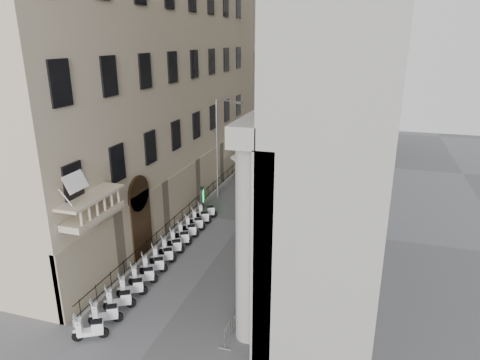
# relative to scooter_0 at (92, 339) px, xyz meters

# --- Properties ---
(far_building) EXTENTS (22.00, 10.00, 30.00)m
(far_building) POSITION_rel_scooter_0_xyz_m (3.00, 44.50, 15.00)
(far_building) COLOR #B6B3AC
(far_building) RESTS_ON ground
(iron_fence) EXTENTS (0.30, 28.00, 1.40)m
(iron_fence) POSITION_rel_scooter_0_xyz_m (-1.30, 14.50, 0.00)
(iron_fence) COLOR black
(iron_fence) RESTS_ON ground
(blue_awning) EXTENTS (1.60, 3.00, 3.00)m
(blue_awning) POSITION_rel_scooter_0_xyz_m (7.15, 22.50, 0.00)
(blue_awning) COLOR navy
(blue_awning) RESTS_ON ground
(flag) EXTENTS (1.00, 1.40, 8.20)m
(flag) POSITION_rel_scooter_0_xyz_m (-1.00, 1.50, 0.00)
(flag) COLOR #9E0C11
(flag) RESTS_ON ground
(scooter_0) EXTENTS (1.49, 1.17, 1.50)m
(scooter_0) POSITION_rel_scooter_0_xyz_m (0.00, 0.00, 0.00)
(scooter_0) COLOR white
(scooter_0) RESTS_ON ground
(scooter_1) EXTENTS (1.49, 1.17, 1.50)m
(scooter_1) POSITION_rel_scooter_0_xyz_m (0.00, 1.29, 0.00)
(scooter_1) COLOR white
(scooter_1) RESTS_ON ground
(scooter_2) EXTENTS (1.49, 1.17, 1.50)m
(scooter_2) POSITION_rel_scooter_0_xyz_m (0.00, 2.58, 0.00)
(scooter_2) COLOR white
(scooter_2) RESTS_ON ground
(scooter_3) EXTENTS (1.49, 1.17, 1.50)m
(scooter_3) POSITION_rel_scooter_0_xyz_m (0.00, 3.87, 0.00)
(scooter_3) COLOR white
(scooter_3) RESTS_ON ground
(scooter_4) EXTENTS (1.49, 1.17, 1.50)m
(scooter_4) POSITION_rel_scooter_0_xyz_m (0.00, 5.16, 0.00)
(scooter_4) COLOR white
(scooter_4) RESTS_ON ground
(scooter_5) EXTENTS (1.49, 1.17, 1.50)m
(scooter_5) POSITION_rel_scooter_0_xyz_m (0.00, 6.45, 0.00)
(scooter_5) COLOR white
(scooter_5) RESTS_ON ground
(scooter_6) EXTENTS (1.49, 1.17, 1.50)m
(scooter_6) POSITION_rel_scooter_0_xyz_m (0.00, 7.74, 0.00)
(scooter_6) COLOR white
(scooter_6) RESTS_ON ground
(scooter_7) EXTENTS (1.49, 1.17, 1.50)m
(scooter_7) POSITION_rel_scooter_0_xyz_m (0.00, 9.03, 0.00)
(scooter_7) COLOR white
(scooter_7) RESTS_ON ground
(scooter_8) EXTENTS (1.49, 1.17, 1.50)m
(scooter_8) POSITION_rel_scooter_0_xyz_m (0.00, 10.32, 0.00)
(scooter_8) COLOR white
(scooter_8) RESTS_ON ground
(scooter_9) EXTENTS (1.49, 1.17, 1.50)m
(scooter_9) POSITION_rel_scooter_0_xyz_m (0.00, 11.61, 0.00)
(scooter_9) COLOR white
(scooter_9) RESTS_ON ground
(scooter_10) EXTENTS (1.49, 1.17, 1.50)m
(scooter_10) POSITION_rel_scooter_0_xyz_m (0.00, 12.90, 0.00)
(scooter_10) COLOR white
(scooter_10) RESTS_ON ground
(scooter_11) EXTENTS (1.49, 1.17, 1.50)m
(scooter_11) POSITION_rel_scooter_0_xyz_m (0.00, 14.20, 0.00)
(scooter_11) COLOR white
(scooter_11) RESTS_ON ground
(scooter_12) EXTENTS (1.49, 1.17, 1.50)m
(scooter_12) POSITION_rel_scooter_0_xyz_m (0.00, 15.49, 0.00)
(scooter_12) COLOR white
(scooter_12) RESTS_ON ground
(barrier_0) EXTENTS (0.60, 2.40, 1.10)m
(barrier_0) POSITION_rel_scooter_0_xyz_m (6.47, 2.41, 0.00)
(barrier_0) COLOR #9EA1A5
(barrier_0) RESTS_ON ground
(barrier_1) EXTENTS (0.60, 2.40, 1.10)m
(barrier_1) POSITION_rel_scooter_0_xyz_m (6.47, 4.91, 0.00)
(barrier_1) COLOR #9EA1A5
(barrier_1) RESTS_ON ground
(barrier_2) EXTENTS (0.60, 2.40, 1.10)m
(barrier_2) POSITION_rel_scooter_0_xyz_m (6.47, 7.41, 0.00)
(barrier_2) COLOR #9EA1A5
(barrier_2) RESTS_ON ground
(barrier_3) EXTENTS (0.60, 2.40, 1.10)m
(barrier_3) POSITION_rel_scooter_0_xyz_m (6.47, 9.91, 0.00)
(barrier_3) COLOR #9EA1A5
(barrier_3) RESTS_ON ground
(barrier_4) EXTENTS (0.60, 2.40, 1.10)m
(barrier_4) POSITION_rel_scooter_0_xyz_m (6.47, 12.41, 0.00)
(barrier_4) COLOR #9EA1A5
(barrier_4) RESTS_ON ground
(barrier_5) EXTENTS (0.60, 2.40, 1.10)m
(barrier_5) POSITION_rel_scooter_0_xyz_m (6.47, 14.91, 0.00)
(barrier_5) COLOR #9EA1A5
(barrier_5) RESTS_ON ground
(barrier_6) EXTENTS (0.60, 2.40, 1.10)m
(barrier_6) POSITION_rel_scooter_0_xyz_m (6.47, 17.41, 0.00)
(barrier_6) COLOR #9EA1A5
(barrier_6) RESTS_ON ground
(barrier_7) EXTENTS (0.60, 2.40, 1.10)m
(barrier_7) POSITION_rel_scooter_0_xyz_m (6.47, 19.91, 0.00)
(barrier_7) COLOR #9EA1A5
(barrier_7) RESTS_ON ground
(security_tent) EXTENTS (3.86, 3.86, 3.14)m
(security_tent) POSITION_rel_scooter_0_xyz_m (0.74, 26.50, 2.62)
(security_tent) COLOR white
(security_tent) RESTS_ON ground
(street_lamp) EXTENTS (2.77, 1.31, 9.05)m
(street_lamp) POSITION_rel_scooter_0_xyz_m (-0.41, 20.09, 5.45)
(street_lamp) COLOR gray
(street_lamp) RESTS_ON ground
(info_kiosk) EXTENTS (0.48, 0.89, 1.81)m
(info_kiosk) POSITION_rel_scooter_0_xyz_m (-1.19, 17.43, 0.91)
(info_kiosk) COLOR black
(info_kiosk) RESTS_ON ground
(pedestrian_a) EXTENTS (0.70, 0.46, 1.92)m
(pedestrian_a) POSITION_rel_scooter_0_xyz_m (3.88, 27.57, 0.96)
(pedestrian_a) COLOR #0C0F33
(pedestrian_a) RESTS_ON ground
(pedestrian_b) EXTENTS (0.95, 0.80, 1.76)m
(pedestrian_b) POSITION_rel_scooter_0_xyz_m (6.00, 24.14, 0.88)
(pedestrian_b) COLOR black
(pedestrian_b) RESTS_ON ground
(pedestrian_c) EXTENTS (0.97, 0.69, 1.87)m
(pedestrian_c) POSITION_rel_scooter_0_xyz_m (3.01, 31.52, 0.93)
(pedestrian_c) COLOR black
(pedestrian_c) RESTS_ON ground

